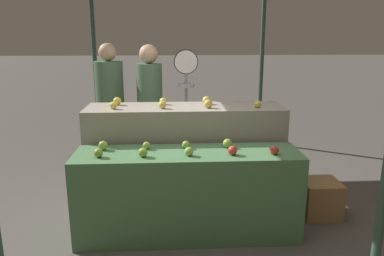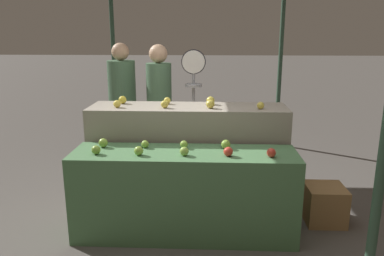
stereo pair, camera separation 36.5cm
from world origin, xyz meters
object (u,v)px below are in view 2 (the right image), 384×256
(person_vendor_at_scale, at_px, (159,102))
(person_customer_left, at_px, (122,99))
(wooden_crate_side, at_px, (324,204))
(produce_scale, at_px, (193,89))

(person_vendor_at_scale, height_order, person_customer_left, person_customer_left)
(person_customer_left, relative_size, wooden_crate_side, 4.61)
(person_customer_left, distance_m, wooden_crate_side, 2.86)
(produce_scale, distance_m, person_vendor_at_scale, 0.55)
(produce_scale, xyz_separation_m, person_vendor_at_scale, (-0.44, 0.26, -0.21))
(person_vendor_at_scale, relative_size, person_customer_left, 0.99)
(person_vendor_at_scale, xyz_separation_m, wooden_crate_side, (1.81, -1.10, -0.83))
(person_customer_left, bearing_deg, person_vendor_at_scale, 159.75)
(produce_scale, xyz_separation_m, person_customer_left, (-0.99, 0.56, -0.22))
(person_customer_left, xyz_separation_m, wooden_crate_side, (2.35, -1.41, -0.82))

